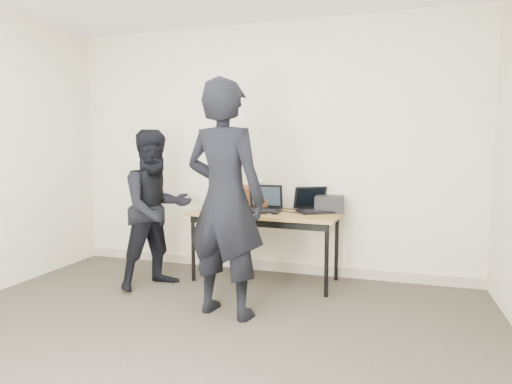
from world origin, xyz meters
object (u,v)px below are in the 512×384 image
at_px(laptop_right, 313,206).
at_px(person_observer, 156,209).
at_px(desk, 265,218).
at_px(laptop_beige, 218,206).
at_px(laptop_center, 264,206).
at_px(person_typist, 225,199).
at_px(equipment_box, 330,204).
at_px(leather_satchel, 254,196).

height_order(laptop_right, person_observer, person_observer).
relative_size(desk, laptop_right, 3.34).
distance_m(laptop_beige, laptop_center, 0.49).
distance_m(laptop_beige, person_typist, 1.04).
xyz_separation_m(laptop_right, equipment_box, (0.16, 0.04, 0.02)).
bearing_deg(laptop_beige, laptop_right, 0.43).
relative_size(laptop_right, person_typist, 0.24).
xyz_separation_m(laptop_beige, leather_satchel, (0.32, 0.25, 0.08)).
bearing_deg(laptop_center, laptop_beige, -177.78).
xyz_separation_m(laptop_center, equipment_box, (0.65, 0.16, 0.02)).
bearing_deg(laptop_beige, desk, -6.98).
distance_m(desk, laptop_right, 0.51).
height_order(laptop_beige, equipment_box, laptop_beige).
xyz_separation_m(desk, leather_satchel, (-0.18, 0.23, 0.19)).
xyz_separation_m(laptop_center, laptop_right, (0.49, 0.12, -0.00)).
bearing_deg(laptop_right, person_typist, -145.87).
xyz_separation_m(laptop_beige, person_observer, (-0.46, -0.45, 0.01)).
distance_m(desk, equipment_box, 0.67).
bearing_deg(equipment_box, desk, -163.08).
xyz_separation_m(desk, equipment_box, (0.63, 0.19, 0.14)).
bearing_deg(laptop_center, laptop_right, 9.69).
bearing_deg(person_typist, equipment_box, -111.16).
bearing_deg(laptop_center, leather_satchel, 125.59).
distance_m(laptop_right, person_observer, 1.57).
height_order(laptop_beige, leather_satchel, leather_satchel).
height_order(equipment_box, person_observer, person_observer).
relative_size(laptop_center, person_typist, 0.19).
bearing_deg(equipment_box, laptop_beige, -169.19).
bearing_deg(leather_satchel, person_observer, -131.10).
xyz_separation_m(laptop_right, leather_satchel, (-0.65, 0.08, 0.07)).
height_order(laptop_beige, person_observer, person_observer).
height_order(equipment_box, person_typist, person_typist).
bearing_deg(person_observer, laptop_beige, -13.21).
xyz_separation_m(leather_satchel, equipment_box, (0.81, -0.04, -0.05)).
xyz_separation_m(leather_satchel, person_observer, (-0.79, -0.70, -0.07)).
height_order(laptop_right, equipment_box, laptop_right).
bearing_deg(laptop_right, laptop_center, 164.11).
bearing_deg(person_typist, laptop_right, -105.83).
height_order(person_typist, person_observer, person_typist).
bearing_deg(person_observer, desk, -31.13).
xyz_separation_m(desk, laptop_center, (-0.02, 0.03, 0.12)).
height_order(laptop_right, person_typist, person_typist).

